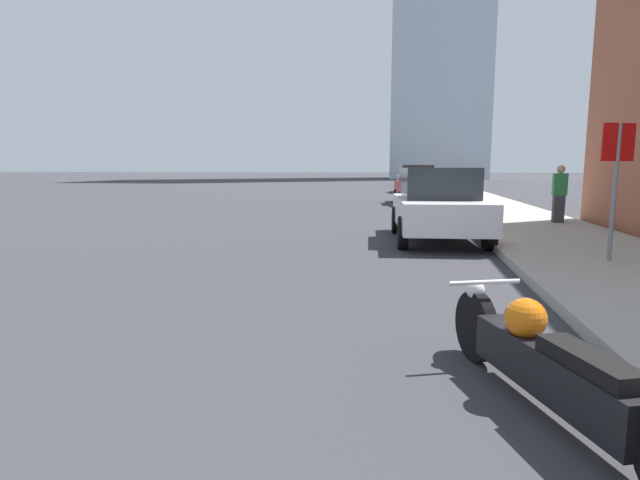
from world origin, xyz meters
The scene contains 8 objects.
sidewalk centered at (6.36, 40.00, 0.07)m, with size 3.31×240.00×0.15m.
motorcycle centered at (3.92, 4.61, 0.37)m, with size 1.10×2.55×0.74m.
parked_car_white centered at (3.69, 12.86, 0.83)m, with size 2.16×4.28×1.66m.
parked_car_red centered at (3.39, 25.02, 0.87)m, with size 2.06×4.25×1.79m.
parked_car_silver centered at (3.31, 36.26, 0.92)m, with size 2.07×3.99×1.86m.
parked_car_green centered at (3.35, 46.52, 0.78)m, with size 1.97×4.41×1.56m.
stop_sign centered at (6.28, 10.01, 1.66)m, with size 0.57×0.26×2.21m.
pedestrian centered at (7.15, 15.99, 0.95)m, with size 0.36×0.22×1.58m.
Camera 1 is at (2.97, 1.25, 1.65)m, focal length 28.00 mm.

